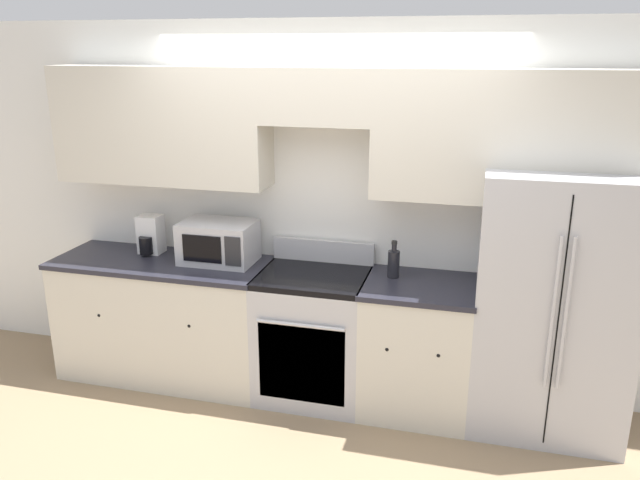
# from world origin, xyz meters

# --- Properties ---
(ground_plane) EXTENTS (12.00, 12.00, 0.00)m
(ground_plane) POSITION_xyz_m (0.00, 0.00, 0.00)
(ground_plane) COLOR #937A5B
(wall_back) EXTENTS (8.00, 0.39, 2.60)m
(wall_back) POSITION_xyz_m (0.00, 0.58, 1.56)
(wall_back) COLOR white
(wall_back) RESTS_ON ground_plane
(lower_cabinets_left) EXTENTS (1.59, 0.64, 0.92)m
(lower_cabinets_left) POSITION_xyz_m (-1.20, 0.31, 0.46)
(lower_cabinets_left) COLOR beige
(lower_cabinets_left) RESTS_ON ground_plane
(lower_cabinets_right) EXTENTS (0.74, 0.64, 0.92)m
(lower_cabinets_right) POSITION_xyz_m (0.68, 0.31, 0.46)
(lower_cabinets_right) COLOR beige
(lower_cabinets_right) RESTS_ON ground_plane
(oven_range) EXTENTS (0.75, 0.65, 1.08)m
(oven_range) POSITION_xyz_m (-0.05, 0.31, 0.47)
(oven_range) COLOR #B7B7BC
(oven_range) RESTS_ON ground_plane
(refrigerator) EXTENTS (0.95, 0.72, 1.71)m
(refrigerator) POSITION_xyz_m (1.51, 0.34, 0.85)
(refrigerator) COLOR #B7B7BC
(refrigerator) RESTS_ON ground_plane
(microwave) EXTENTS (0.52, 0.36, 0.30)m
(microwave) POSITION_xyz_m (-0.78, 0.39, 1.07)
(microwave) COLOR #B7B7BC
(microwave) RESTS_ON lower_cabinets_left
(bottle) EXTENTS (0.08, 0.08, 0.26)m
(bottle) POSITION_xyz_m (0.49, 0.39, 1.02)
(bottle) COLOR black
(bottle) RESTS_ON lower_cabinets_right
(paper_towel_holder) EXTENTS (0.17, 0.20, 0.29)m
(paper_towel_holder) POSITION_xyz_m (-1.36, 0.45, 1.06)
(paper_towel_holder) COLOR white
(paper_towel_holder) RESTS_ON lower_cabinets_left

